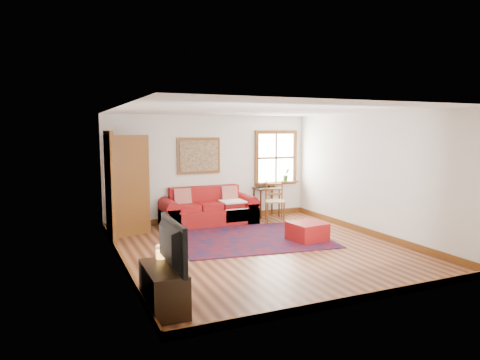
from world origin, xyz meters
name	(u,v)px	position (x,y,z in m)	size (l,w,h in m)	color
ground	(262,248)	(0.00, 0.00, 0.00)	(5.50, 5.50, 0.00)	#492213
room_envelope	(262,158)	(0.00, 0.02, 1.65)	(5.04, 5.54, 2.52)	silver
window	(277,163)	(1.78, 2.70, 1.31)	(1.18, 0.20, 1.38)	white
doorway	(122,185)	(-2.21, 1.78, 1.07)	(0.89, 1.08, 2.14)	black
framed_artwork	(199,156)	(-0.30, 2.71, 1.55)	(1.05, 0.07, 0.85)	brown
persian_rug	(252,238)	(0.14, 0.70, 0.01)	(2.88, 2.30, 0.02)	#560C12
red_leather_sofa	(208,212)	(-0.21, 2.33, 0.28)	(2.16, 0.89, 0.84)	maroon
red_ottoman	(307,232)	(1.05, 0.12, 0.18)	(0.63, 0.63, 0.36)	maroon
side_table	(267,192)	(1.39, 2.53, 0.61)	(0.61, 0.46, 0.73)	black
ladder_back_chair	(275,199)	(1.35, 2.02, 0.52)	(0.57, 0.55, 0.95)	tan
media_cabinet	(163,288)	(-2.27, -1.92, 0.26)	(0.42, 0.93, 0.51)	black
television	(165,244)	(-2.25, -1.96, 0.80)	(1.01, 0.13, 0.58)	black
candle_hurricane	(160,253)	(-2.22, -1.57, 0.60)	(0.12, 0.12, 0.18)	silver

